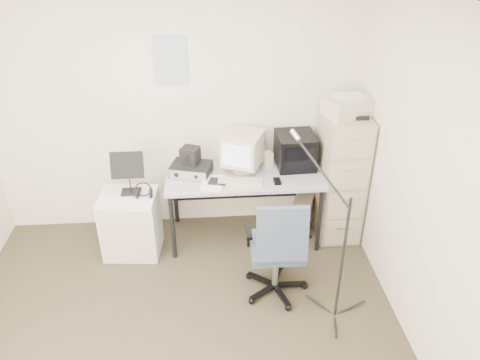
{
  "coord_description": "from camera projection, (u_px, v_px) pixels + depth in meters",
  "views": [
    {
      "loc": [
        0.28,
        -2.46,
        2.93
      ],
      "look_at": [
        0.55,
        0.95,
        0.95
      ],
      "focal_mm": 35.0,
      "sensor_mm": 36.0,
      "label": 1
    }
  ],
  "objects": [
    {
      "name": "floor",
      "position": [
        178.0,
        353.0,
        3.58
      ],
      "size": [
        3.6,
        3.6,
        0.01
      ],
      "primitive_type": "cube",
      "color": "#3A3122",
      "rests_on": "ground"
    },
    {
      "name": "ceiling",
      "position": [
        145.0,
        10.0,
        2.32
      ],
      "size": [
        3.6,
        3.6,
        0.01
      ],
      "primitive_type": "cube",
      "color": "white",
      "rests_on": "ground"
    },
    {
      "name": "wall_back",
      "position": [
        176.0,
        111.0,
        4.5
      ],
      "size": [
        3.6,
        0.02,
        2.5
      ],
      "primitive_type": "cube",
      "color": "#F1E2C3",
      "rests_on": "ground"
    },
    {
      "name": "wall_right",
      "position": [
        441.0,
        205.0,
        3.07
      ],
      "size": [
        0.02,
        3.6,
        2.5
      ],
      "primitive_type": "cube",
      "color": "#F1E2C3",
      "rests_on": "ground"
    },
    {
      "name": "wall_calendar",
      "position": [
        170.0,
        60.0,
        4.24
      ],
      "size": [
        0.3,
        0.02,
        0.44
      ],
      "primitive_type": "cube",
      "color": "white",
      "rests_on": "wall_back"
    },
    {
      "name": "filing_cabinet",
      "position": [
        339.0,
        175.0,
        4.63
      ],
      "size": [
        0.4,
        0.6,
        1.3
      ],
      "primitive_type": "cube",
      "color": "beige",
      "rests_on": "floor"
    },
    {
      "name": "printer",
      "position": [
        348.0,
        106.0,
        4.25
      ],
      "size": [
        0.5,
        0.42,
        0.16
      ],
      "primitive_type": "cube",
      "rotation": [
        0.0,
        0.0,
        0.37
      ],
      "color": "beige",
      "rests_on": "filing_cabinet"
    },
    {
      "name": "desk",
      "position": [
        244.0,
        205.0,
        4.68
      ],
      "size": [
        1.5,
        0.7,
        0.73
      ],
      "primitive_type": "cube",
      "color": "#B1B1B1",
      "rests_on": "floor"
    },
    {
      "name": "crt_monitor",
      "position": [
        243.0,
        151.0,
        4.49
      ],
      "size": [
        0.46,
        0.47,
        0.38
      ],
      "primitive_type": "cube",
      "rotation": [
        0.0,
        0.0,
        -0.42
      ],
      "color": "beige",
      "rests_on": "desk"
    },
    {
      "name": "crt_tv",
      "position": [
        295.0,
        150.0,
        4.57
      ],
      "size": [
        0.38,
        0.4,
        0.33
      ],
      "primitive_type": "cube",
      "rotation": [
        0.0,
        0.0,
        0.04
      ],
      "color": "black",
      "rests_on": "desk"
    },
    {
      "name": "desk_speaker",
      "position": [
        268.0,
        159.0,
        4.59
      ],
      "size": [
        0.11,
        0.11,
        0.16
      ],
      "primitive_type": "cube",
      "rotation": [
        0.0,
        0.0,
        0.34
      ],
      "color": "beige",
      "rests_on": "desk"
    },
    {
      "name": "keyboard",
      "position": [
        239.0,
        182.0,
        4.33
      ],
      "size": [
        0.44,
        0.19,
        0.02
      ],
      "primitive_type": "cube",
      "rotation": [
        0.0,
        0.0,
        -0.09
      ],
      "color": "beige",
      "rests_on": "desk"
    },
    {
      "name": "mouse",
      "position": [
        277.0,
        181.0,
        4.34
      ],
      "size": [
        0.07,
        0.11,
        0.03
      ],
      "primitive_type": "cube",
      "rotation": [
        0.0,
        0.0,
        0.04
      ],
      "color": "black",
      "rests_on": "desk"
    },
    {
      "name": "radio_receiver",
      "position": [
        191.0,
        169.0,
        4.47
      ],
      "size": [
        0.43,
        0.35,
        0.11
      ],
      "primitive_type": "cube",
      "rotation": [
        0.0,
        0.0,
        -0.27
      ],
      "color": "black",
      "rests_on": "desk"
    },
    {
      "name": "radio_speaker",
      "position": [
        190.0,
        155.0,
        4.43
      ],
      "size": [
        0.21,
        0.2,
        0.16
      ],
      "primitive_type": "cube",
      "rotation": [
        0.0,
        0.0,
        -0.42
      ],
      "color": "black",
      "rests_on": "radio_receiver"
    },
    {
      "name": "papers",
      "position": [
        214.0,
        183.0,
        4.33
      ],
      "size": [
        0.26,
        0.32,
        0.02
      ],
      "primitive_type": "cube",
      "rotation": [
        0.0,
        0.0,
        -0.26
      ],
      "color": "white",
      "rests_on": "desk"
    },
    {
      "name": "pc_tower",
      "position": [
        302.0,
        214.0,
        4.87
      ],
      "size": [
        0.31,
        0.44,
        0.38
      ],
      "primitive_type": "cube",
      "rotation": [
        0.0,
        0.0,
        -0.36
      ],
      "color": "beige",
      "rests_on": "floor"
    },
    {
      "name": "office_chair",
      "position": [
        277.0,
        245.0,
        3.91
      ],
      "size": [
        0.58,
        0.58,
        0.99
      ],
      "primitive_type": "cube",
      "rotation": [
        0.0,
        0.0,
        -0.02
      ],
      "color": "#4A5C76",
      "rests_on": "floor"
    },
    {
      "name": "side_cart",
      "position": [
        131.0,
        224.0,
        4.48
      ],
      "size": [
        0.56,
        0.46,
        0.64
      ],
      "primitive_type": "cube",
      "rotation": [
        0.0,
        0.0,
        -0.1
      ],
      "color": "silver",
      "rests_on": "floor"
    },
    {
      "name": "music_stand",
      "position": [
        129.0,
        172.0,
        4.26
      ],
      "size": [
        0.33,
        0.24,
        0.43
      ],
      "primitive_type": "cube",
      "rotation": [
        0.0,
        0.0,
        -0.29
      ],
      "color": "black",
      "rests_on": "side_cart"
    },
    {
      "name": "headphones",
      "position": [
        144.0,
        192.0,
        4.27
      ],
      "size": [
        0.18,
        0.18,
        0.03
      ],
      "primitive_type": "torus",
      "rotation": [
        0.0,
        0.0,
        -0.09
      ],
      "color": "black",
      "rests_on": "side_cart"
    },
    {
      "name": "mic_stand",
      "position": [
        345.0,
        243.0,
        3.53
      ],
      "size": [
        0.03,
        0.03,
        1.51
      ],
      "primitive_type": "cylinder",
      "rotation": [
        0.0,
        0.0,
        2.14
      ],
      "color": "black",
      "rests_on": "floor"
    }
  ]
}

